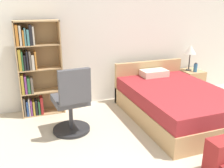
{
  "coord_description": "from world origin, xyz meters",
  "views": [
    {
      "loc": [
        -1.87,
        -1.28,
        1.88
      ],
      "look_at": [
        -0.67,
        1.98,
        0.74
      ],
      "focal_mm": 40.0,
      "sensor_mm": 36.0,
      "label": 1
    }
  ],
  "objects_px": {
    "bed": "(174,102)",
    "water_bottle": "(195,68)",
    "backpack_red": "(222,159)",
    "bookshelf": "(34,70)",
    "table_lamp": "(190,50)",
    "nightstand": "(190,82)",
    "office_chair": "(72,104)"
  },
  "relations": [
    {
      "from": "bookshelf",
      "to": "office_chair",
      "type": "bearing_deg",
      "value": -64.35
    },
    {
      "from": "bookshelf",
      "to": "water_bottle",
      "type": "height_order",
      "value": "bookshelf"
    },
    {
      "from": "table_lamp",
      "to": "nightstand",
      "type": "bearing_deg",
      "value": -35.79
    },
    {
      "from": "office_chair",
      "to": "table_lamp",
      "type": "height_order",
      "value": "table_lamp"
    },
    {
      "from": "nightstand",
      "to": "water_bottle",
      "type": "distance_m",
      "value": 0.37
    },
    {
      "from": "table_lamp",
      "to": "water_bottle",
      "type": "xyz_separation_m",
      "value": [
        0.05,
        -0.15,
        -0.34
      ]
    },
    {
      "from": "nightstand",
      "to": "table_lamp",
      "type": "relative_size",
      "value": 0.96
    },
    {
      "from": "water_bottle",
      "to": "backpack_red",
      "type": "xyz_separation_m",
      "value": [
        -1.35,
        -2.26,
        -0.4
      ]
    },
    {
      "from": "bed",
      "to": "backpack_red",
      "type": "relative_size",
      "value": 4.74
    },
    {
      "from": "bookshelf",
      "to": "office_chair",
      "type": "xyz_separation_m",
      "value": [
        0.44,
        -0.91,
        -0.32
      ]
    },
    {
      "from": "office_chair",
      "to": "backpack_red",
      "type": "distance_m",
      "value": 2.08
    },
    {
      "from": "bed",
      "to": "nightstand",
      "type": "distance_m",
      "value": 1.32
    },
    {
      "from": "water_bottle",
      "to": "nightstand",
      "type": "bearing_deg",
      "value": 88.1
    },
    {
      "from": "office_chair",
      "to": "backpack_red",
      "type": "height_order",
      "value": "office_chair"
    },
    {
      "from": "water_bottle",
      "to": "backpack_red",
      "type": "relative_size",
      "value": 0.44
    },
    {
      "from": "bookshelf",
      "to": "office_chair",
      "type": "distance_m",
      "value": 1.06
    },
    {
      "from": "table_lamp",
      "to": "backpack_red",
      "type": "xyz_separation_m",
      "value": [
        -1.3,
        -2.42,
        -0.74
      ]
    },
    {
      "from": "water_bottle",
      "to": "office_chair",
      "type": "bearing_deg",
      "value": -165.09
    },
    {
      "from": "nightstand",
      "to": "backpack_red",
      "type": "bearing_deg",
      "value": -119.6
    },
    {
      "from": "backpack_red",
      "to": "water_bottle",
      "type": "bearing_deg",
      "value": 59.24
    },
    {
      "from": "nightstand",
      "to": "table_lamp",
      "type": "bearing_deg",
      "value": 144.21
    },
    {
      "from": "bed",
      "to": "water_bottle",
      "type": "bearing_deg",
      "value": 37.59
    },
    {
      "from": "office_chair",
      "to": "water_bottle",
      "type": "distance_m",
      "value": 2.83
    },
    {
      "from": "nightstand",
      "to": "water_bottle",
      "type": "bearing_deg",
      "value": -91.9
    },
    {
      "from": "bookshelf",
      "to": "backpack_red",
      "type": "bearing_deg",
      "value": -53.35
    },
    {
      "from": "nightstand",
      "to": "water_bottle",
      "type": "relative_size",
      "value": 2.71
    },
    {
      "from": "bookshelf",
      "to": "backpack_red",
      "type": "relative_size",
      "value": 3.7
    },
    {
      "from": "table_lamp",
      "to": "backpack_red",
      "type": "bearing_deg",
      "value": -118.27
    },
    {
      "from": "office_chair",
      "to": "water_bottle",
      "type": "height_order",
      "value": "office_chair"
    },
    {
      "from": "bookshelf",
      "to": "table_lamp",
      "type": "relative_size",
      "value": 3.02
    },
    {
      "from": "bed",
      "to": "bookshelf",
      "type": "bearing_deg",
      "value": 156.69
    },
    {
      "from": "bed",
      "to": "table_lamp",
      "type": "distance_m",
      "value": 1.47
    }
  ]
}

